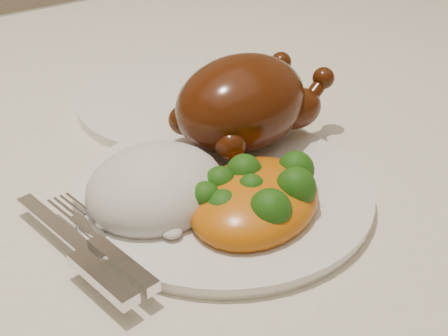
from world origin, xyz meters
TOP-DOWN VIEW (x-y plane):
  - dining_table at (0.00, 0.00)m, footprint 1.60×0.90m
  - tablecloth at (0.00, 0.00)m, footprint 1.73×1.03m
  - dinner_plate at (0.08, -0.09)m, footprint 0.33×0.33m
  - side_plate at (0.15, 0.08)m, footprint 0.28×0.28m
  - roast_chicken at (0.15, -0.04)m, footprint 0.17×0.12m
  - rice_mound at (0.02, -0.07)m, footprint 0.14×0.13m
  - mac_and_cheese at (0.09, -0.13)m, footprint 0.16×0.14m
  - cutlery at (-0.05, -0.12)m, footprint 0.04×0.17m

SIDE VIEW (x-z plane):
  - dining_table at x=0.00m, z-range 0.29..1.05m
  - tablecloth at x=0.00m, z-range 0.65..0.83m
  - side_plate at x=0.15m, z-range 0.77..0.78m
  - dinner_plate at x=0.08m, z-range 0.77..0.78m
  - cutlery at x=-0.05m, z-range 0.78..0.79m
  - rice_mound at x=0.02m, z-range 0.76..0.82m
  - mac_and_cheese at x=0.09m, z-range 0.76..0.82m
  - roast_chicken at x=0.15m, z-range 0.78..0.86m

